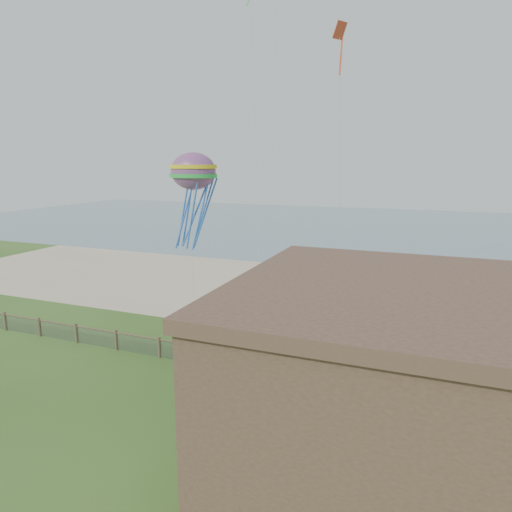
% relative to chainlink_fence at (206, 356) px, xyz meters
% --- Properties ---
extents(ground, '(160.00, 160.00, 0.00)m').
position_rel_chainlink_fence_xyz_m(ground, '(0.00, -6.00, -0.55)').
color(ground, '#2F511C').
rests_on(ground, ground).
extents(sand_beach, '(72.00, 20.00, 0.02)m').
position_rel_chainlink_fence_xyz_m(sand_beach, '(0.00, 16.00, -0.55)').
color(sand_beach, '#C6B18F').
rests_on(sand_beach, ground).
extents(ocean, '(160.00, 68.00, 0.02)m').
position_rel_chainlink_fence_xyz_m(ocean, '(0.00, 60.00, -0.55)').
color(ocean, slate).
rests_on(ocean, ground).
extents(chainlink_fence, '(36.20, 0.20, 1.25)m').
position_rel_chainlink_fence_xyz_m(chainlink_fence, '(0.00, 0.00, 0.00)').
color(chainlink_fence, brown).
rests_on(chainlink_fence, ground).
extents(motel, '(15.00, 10.00, 7.00)m').
position_rel_chainlink_fence_xyz_m(motel, '(13.00, -7.00, 2.95)').
color(motel, brown).
rests_on(motel, ground).
extents(motel_deck, '(15.00, 2.00, 0.50)m').
position_rel_chainlink_fence_xyz_m(motel_deck, '(13.00, -1.00, -0.30)').
color(motel_deck, brown).
rests_on(motel_deck, ground).
extents(picnic_table, '(1.94, 1.65, 0.71)m').
position_rel_chainlink_fence_xyz_m(picnic_table, '(4.64, -1.00, -0.20)').
color(picnic_table, brown).
rests_on(picnic_table, ground).
extents(octopus_kite, '(3.78, 3.00, 6.94)m').
position_rel_chainlink_fence_xyz_m(octopus_kite, '(-3.98, 6.25, 8.09)').
color(octopus_kite, '#EE5425').
extents(kite_red, '(1.95, 1.70, 2.54)m').
position_rel_chainlink_fence_xyz_m(kite_red, '(5.22, 7.52, 17.19)').
color(kite_red, '#CA4123').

